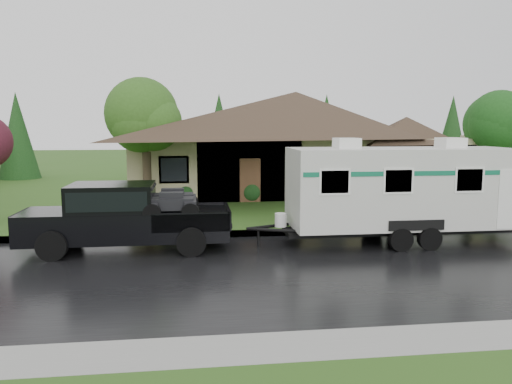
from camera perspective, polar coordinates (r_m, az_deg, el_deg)
The scene contains 10 objects.
ground at distance 15.61m, azimuth 7.71°, elevation -6.50°, with size 140.00×140.00×0.00m, color #31581B.
road at distance 13.75m, azimuth 9.87°, elevation -8.45°, with size 140.00×8.00×0.01m, color black.
curb at distance 17.72m, azimuth 5.84°, elevation -4.54°, with size 140.00×0.50×0.15m, color gray.
lawn at distance 30.11m, azimuth 0.36°, elevation 0.46°, with size 140.00×26.00×0.15m, color #31581B.
house_main at distance 29.14m, azimuth 5.18°, elevation 7.13°, with size 19.44×10.80×6.90m.
tree_left_green at distance 23.04m, azimuth -12.51°, elevation 8.09°, with size 3.42×3.42×5.65m.
tree_right_green at distance 28.33m, azimuth 26.09°, elevation 7.06°, with size 3.29×3.29×5.44m.
shrub_row at distance 24.85m, azimuth 6.68°, elevation 0.25°, with size 13.60×1.00×1.00m.
pickup_truck at distance 15.68m, azimuth -14.98°, elevation -2.53°, with size 6.14×2.33×2.05m.
travel_trailer at distance 16.81m, azimuth 16.20°, elevation 0.52°, with size 7.58×2.66×3.40m.
Camera 1 is at (-3.95, -14.63, 3.75)m, focal length 35.00 mm.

